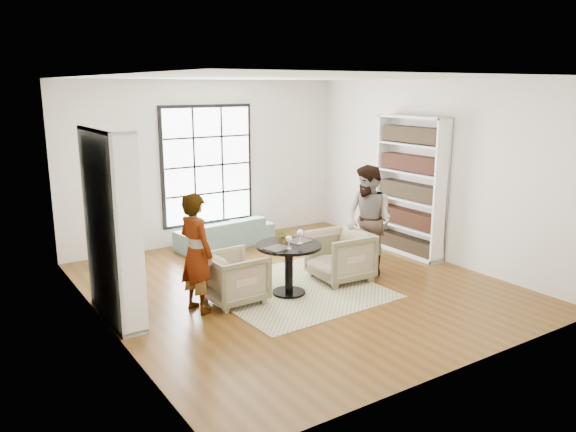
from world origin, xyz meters
TOP-DOWN VIEW (x-y plane):
  - ground at (0.00, 0.00)m, footprint 6.00×6.00m
  - room_shell at (0.00, 0.54)m, footprint 6.00×6.01m
  - rug at (-0.14, -0.13)m, footprint 2.38×2.38m
  - pedestal_table at (-0.28, -0.22)m, footprint 0.92×0.92m
  - sofa at (0.07, 2.45)m, footprint 1.85×0.87m
  - armchair_left at (-1.06, -0.06)m, footprint 0.79×0.77m
  - armchair_right at (0.70, -0.14)m, footprint 0.89×0.86m
  - person_left at (-1.61, -0.06)m, footprint 0.50×0.64m
  - person_right at (1.25, -0.14)m, footprint 0.76×0.92m
  - placemat_left at (-0.51, -0.29)m, footprint 0.40×0.34m
  - placemat_right at (-0.07, -0.16)m, footprint 0.40×0.34m
  - cutlery_left at (-0.51, -0.29)m, footprint 0.19×0.25m
  - cutlery_right at (-0.07, -0.16)m, footprint 0.19×0.25m
  - wine_glass_left at (-0.40, -0.40)m, footprint 0.08×0.08m
  - wine_glass_right at (-0.13, -0.27)m, footprint 0.09×0.09m
  - flower_centerpiece at (-0.33, -0.15)m, footprint 0.22×0.20m

SIDE VIEW (x-z plane):
  - ground at x=0.00m, z-range 0.00..0.00m
  - rug at x=-0.14m, z-range 0.00..0.01m
  - sofa at x=0.07m, z-range 0.00..0.52m
  - armchair_left at x=-1.06m, z-range 0.00..0.70m
  - armchair_right at x=0.70m, z-range 0.00..0.76m
  - pedestal_table at x=-0.28m, z-range 0.17..0.90m
  - placemat_left at x=-0.51m, z-range 0.73..0.74m
  - placemat_right at x=-0.07m, z-range 0.73..0.74m
  - cutlery_left at x=-0.51m, z-range 0.74..0.75m
  - cutlery_right at x=-0.07m, z-range 0.74..0.75m
  - person_left at x=-1.61m, z-range 0.00..1.58m
  - flower_centerpiece at x=-0.33m, z-range 0.73..0.95m
  - person_right at x=1.25m, z-range 0.00..1.71m
  - wine_glass_left at x=-0.40m, z-range 0.77..0.96m
  - wine_glass_right at x=-0.13m, z-range 0.78..0.98m
  - room_shell at x=0.00m, z-range -1.74..4.26m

